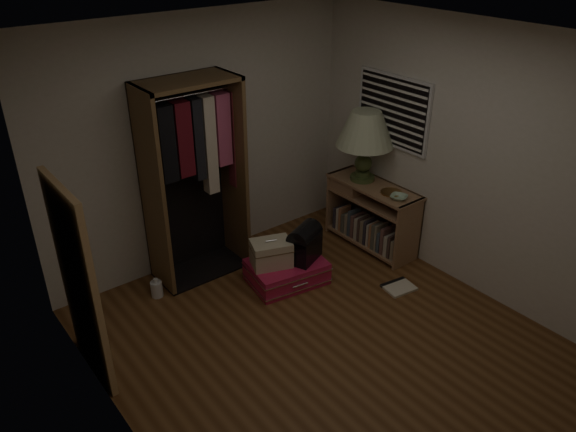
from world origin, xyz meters
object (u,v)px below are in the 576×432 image
object	(u,v)px
console_bookshelf	(369,213)
floor_mirror	(79,284)
open_wardrobe	(194,162)
table_lamp	(365,130)
black_bag	(304,242)
train_case	(271,253)
pink_suitcase	(287,271)
white_jug	(157,289)

from	to	relation	value
console_bookshelf	floor_mirror	world-z (taller)	floor_mirror
open_wardrobe	table_lamp	size ratio (longest dim) A/B	2.61
console_bookshelf	black_bag	xyz separation A→B (m)	(-1.03, -0.11, 0.04)
floor_mirror	black_bag	xyz separation A→B (m)	(2.21, -0.06, -0.41)
black_bag	open_wardrobe	bearing A→B (deg)	108.50
train_case	table_lamp	size ratio (longest dim) A/B	0.59
table_lamp	pink_suitcase	bearing A→B (deg)	-171.55
console_bookshelf	pink_suitcase	bearing A→B (deg)	-178.31
train_case	black_bag	xyz separation A→B (m)	(0.33, -0.12, 0.06)
pink_suitcase	table_lamp	xyz separation A→B (m)	(1.21, 0.18, 1.21)
pink_suitcase	white_jug	xyz separation A→B (m)	(-1.17, 0.59, -0.03)
black_bag	table_lamp	world-z (taller)	table_lamp
train_case	console_bookshelf	bearing A→B (deg)	19.57
console_bookshelf	black_bag	world-z (taller)	console_bookshelf
black_bag	train_case	bearing A→B (deg)	136.67
pink_suitcase	black_bag	bearing A→B (deg)	-13.05
console_bookshelf	pink_suitcase	world-z (taller)	console_bookshelf
console_bookshelf	table_lamp	world-z (taller)	table_lamp
pink_suitcase	open_wardrobe	bearing A→B (deg)	134.94
open_wardrobe	pink_suitcase	distance (m)	1.45
console_bookshelf	floor_mirror	distance (m)	3.27
pink_suitcase	black_bag	size ratio (longest dim) A/B	2.02
black_bag	table_lamp	distance (m)	1.39
open_wardrobe	white_jug	size ratio (longest dim) A/B	10.07
white_jug	pink_suitcase	bearing A→B (deg)	-26.68
console_bookshelf	table_lamp	distance (m)	0.95
black_bag	white_jug	size ratio (longest dim) A/B	2.07
train_case	floor_mirror	bearing A→B (deg)	-157.73
floor_mirror	train_case	xyz separation A→B (m)	(1.88, 0.06, -0.48)
console_bookshelf	white_jug	size ratio (longest dim) A/B	5.50
console_bookshelf	open_wardrobe	bearing A→B (deg)	157.50
open_wardrobe	black_bag	bearing A→B (deg)	-49.06
open_wardrobe	train_case	distance (m)	1.18
open_wardrobe	white_jug	xyz separation A→B (m)	(-0.63, -0.17, -1.14)
floor_mirror	white_jug	distance (m)	1.30
black_bag	floor_mirror	bearing A→B (deg)	155.97
floor_mirror	black_bag	world-z (taller)	floor_mirror
open_wardrobe	pink_suitcase	xyz separation A→B (m)	(0.55, -0.76, -1.10)
floor_mirror	pink_suitcase	distance (m)	2.16
console_bookshelf	white_jug	distance (m)	2.46
floor_mirror	pink_suitcase	world-z (taller)	floor_mirror
open_wardrobe	floor_mirror	xyz separation A→B (m)	(-1.48, -0.77, -0.37)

